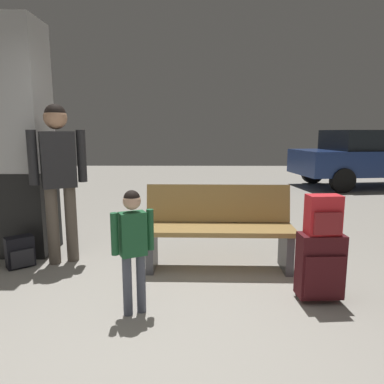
{
  "coord_description": "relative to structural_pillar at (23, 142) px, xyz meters",
  "views": [
    {
      "loc": [
        0.3,
        -2.3,
        1.47
      ],
      "look_at": [
        0.26,
        1.3,
        0.85
      ],
      "focal_mm": 32.98,
      "sensor_mm": 36.0,
      "label": 1
    }
  ],
  "objects": [
    {
      "name": "ground_plane",
      "position": [
        1.73,
        2.13,
        -1.4
      ],
      "size": [
        18.0,
        18.0,
        0.1
      ],
      "primitive_type": "cube",
      "color": "gray"
    },
    {
      "name": "structural_pillar",
      "position": [
        0.0,
        0.0,
        0.0
      ],
      "size": [
        0.57,
        0.57,
        2.72
      ],
      "color": "black",
      "rests_on": "ground_plane"
    },
    {
      "name": "bench",
      "position": [
        2.28,
        -0.47,
        -0.91
      ],
      "size": [
        1.61,
        0.55,
        0.89
      ],
      "color": "#9E7A42",
      "rests_on": "ground_plane"
    },
    {
      "name": "suitcase",
      "position": [
        3.12,
        -1.27,
        -1.03
      ],
      "size": [
        0.39,
        0.25,
        0.6
      ],
      "color": "#471419",
      "rests_on": "ground_plane"
    },
    {
      "name": "backpack_bright",
      "position": [
        3.12,
        -1.27,
        -0.58
      ],
      "size": [
        0.29,
        0.21,
        0.34
      ],
      "color": "red",
      "rests_on": "suitcase"
    },
    {
      "name": "child",
      "position": [
        1.54,
        -1.49,
        -0.72
      ],
      "size": [
        0.32,
        0.2,
        1.02
      ],
      "color": "#4C5160",
      "rests_on": "ground_plane"
    },
    {
      "name": "adult",
      "position": [
        0.53,
        -0.34,
        -0.26
      ],
      "size": [
        0.54,
        0.35,
        1.76
      ],
      "color": "brown",
      "rests_on": "ground_plane"
    },
    {
      "name": "backpack_dark_floor",
      "position": [
        0.11,
        -0.5,
        -1.18
      ],
      "size": [
        0.32,
        0.31,
        0.34
      ],
      "color": "black",
      "rests_on": "ground_plane"
    },
    {
      "name": "parked_car_side",
      "position": [
        6.76,
        5.3,
        -0.54
      ],
      "size": [
        4.29,
        2.23,
        1.51
      ],
      "color": "navy",
      "rests_on": "ground_plane"
    }
  ]
}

